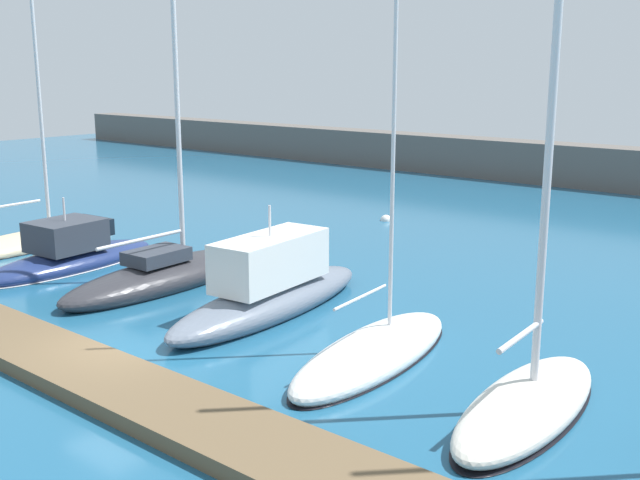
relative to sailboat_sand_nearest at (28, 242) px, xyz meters
The scene contains 10 objects.
ground_plane 14.72m from the sailboat_sand_nearest, 20.70° to the right, with size 120.00×120.00×0.00m, color #1E567A.
dock_pier 15.26m from the sailboat_sand_nearest, 25.56° to the right, with size 33.04×2.27×0.38m, color brown.
breakwater_seawall 34.58m from the sailboat_sand_nearest, 66.52° to the left, with size 108.00×2.54×2.66m, color #5B5651.
sailboat_sand_nearest is the anchor object (origin of this frame).
motorboat_navy_second 4.49m from the sailboat_sand_nearest, ahead, with size 3.11×7.84×3.06m.
sailboat_charcoal_third 9.24m from the sailboat_sand_nearest, ahead, with size 2.88×8.93×17.58m.
motorboat_slate_fourth 14.17m from the sailboat_sand_nearest, ahead, with size 3.21×9.20×3.68m.
sailboat_white_fifth 19.09m from the sailboat_sand_nearest, ahead, with size 2.93×7.37×13.67m.
sailboat_ivory_sixth 23.64m from the sailboat_sand_nearest, ahead, with size 2.50×6.56×12.53m.
mooring_buoy_white 16.80m from the sailboat_sand_nearest, 59.78° to the left, with size 0.57×0.57×0.57m, color white.
Camera 1 is at (16.44, -11.23, 7.57)m, focal length 43.08 mm.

